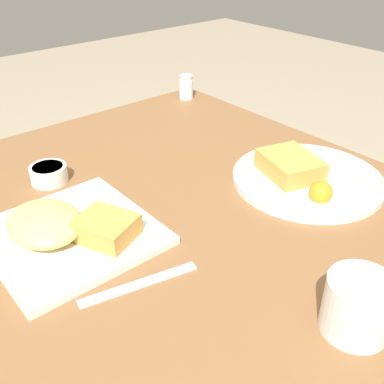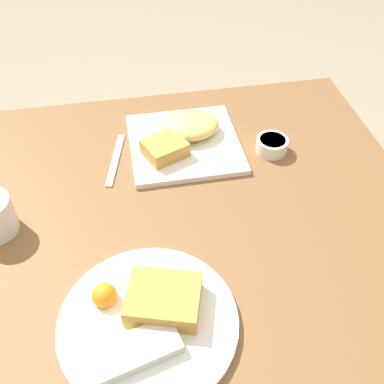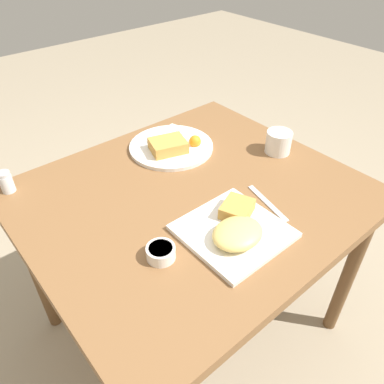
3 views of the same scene
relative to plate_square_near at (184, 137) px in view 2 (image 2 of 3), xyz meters
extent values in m
plane|color=gray|center=(0.03, 0.22, -0.73)|extent=(8.00, 8.00, 0.00)
cube|color=brown|center=(0.03, 0.22, -0.04)|extent=(1.00, 0.88, 0.04)
cylinder|color=brown|center=(-0.41, -0.17, -0.39)|extent=(0.05, 0.05, 0.67)
cylinder|color=brown|center=(0.47, -0.17, -0.39)|extent=(0.05, 0.05, 0.67)
cube|color=white|center=(0.00, 0.01, -0.01)|extent=(0.26, 0.26, 0.01)
ellipsoid|color=#EFCC6B|center=(-0.02, -0.03, 0.01)|extent=(0.14, 0.12, 0.04)
cube|color=gold|center=(0.05, 0.05, 0.01)|extent=(0.11, 0.11, 0.04)
cylinder|color=white|center=(0.14, 0.46, -0.01)|extent=(0.30, 0.30, 0.01)
cube|color=gold|center=(0.11, 0.44, 0.01)|extent=(0.14, 0.13, 0.04)
cube|color=beige|center=(0.16, 0.52, 0.00)|extent=(0.15, 0.09, 0.02)
sphere|color=orange|center=(0.21, 0.41, 0.01)|extent=(0.04, 0.04, 0.04)
cylinder|color=white|center=(-0.20, 0.06, 0.00)|extent=(0.07, 0.07, 0.03)
cylinder|color=#D1B775|center=(-0.20, 0.06, 0.01)|extent=(0.06, 0.06, 0.00)
cube|color=silver|center=(0.17, 0.03, -0.02)|extent=(0.06, 0.18, 0.00)
camera|label=1|loc=(0.59, -0.23, 0.44)|focal=42.00mm
camera|label=2|loc=(0.14, 0.85, 0.67)|focal=42.00mm
camera|label=3|loc=(-0.56, -0.48, 0.70)|focal=35.00mm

